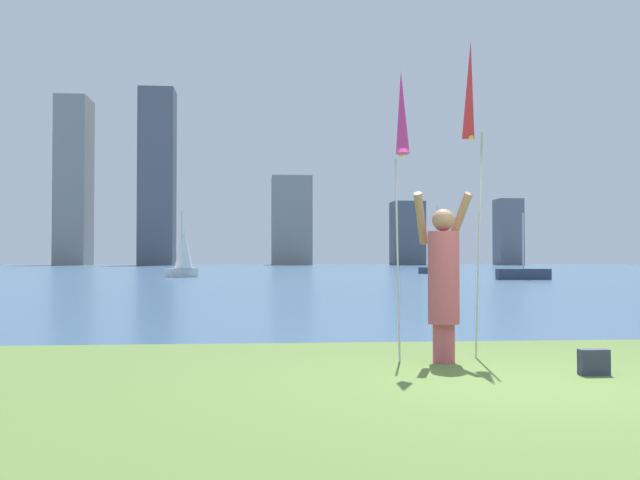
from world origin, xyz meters
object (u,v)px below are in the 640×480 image
(bag, at_px, (594,362))
(sailboat_1, at_px, (183,251))
(kite_flag_right, at_px, (470,97))
(person, at_px, (443,278))
(sailboat_0, at_px, (523,273))
(kite_flag_left, at_px, (402,120))
(sailboat_2, at_px, (437,269))

(bag, bearing_deg, sailboat_1, 102.17)
(kite_flag_right, distance_m, bag, 3.61)
(person, bearing_deg, sailboat_0, 70.25)
(kite_flag_left, distance_m, sailboat_0, 33.12)
(kite_flag_right, bearing_deg, bag, -61.94)
(sailboat_1, bearing_deg, kite_flag_right, -78.58)
(sailboat_1, height_order, sailboat_2, sailboat_2)
(person, bearing_deg, bag, -34.58)
(kite_flag_left, relative_size, sailboat_1, 0.83)
(bag, xyz_separation_m, sailboat_2, (9.99, 46.87, 0.18))
(person, relative_size, sailboat_0, 0.55)
(bag, height_order, sailboat_1, sailboat_1)
(person, xyz_separation_m, sailboat_0, (12.32, 30.41, -0.65))
(sailboat_2, bearing_deg, kite_flag_right, -103.46)
(kite_flag_left, height_order, sailboat_0, sailboat_0)
(kite_flag_left, distance_m, kite_flag_right, 1.24)
(kite_flag_right, height_order, sailboat_0, kite_flag_right)
(kite_flag_left, distance_m, sailboat_2, 47.46)
(kite_flag_left, height_order, kite_flag_right, kite_flag_right)
(kite_flag_right, bearing_deg, sailboat_1, 101.42)
(kite_flag_left, relative_size, sailboat_2, 0.66)
(sailboat_0, relative_size, sailboat_1, 0.89)
(kite_flag_right, height_order, sailboat_1, sailboat_1)
(kite_flag_right, distance_m, sailboat_2, 46.66)
(person, relative_size, sailboat_2, 0.39)
(sailboat_1, bearing_deg, bag, -77.83)
(person, distance_m, kite_flag_left, 1.92)
(bag, bearing_deg, kite_flag_right, 118.06)
(sailboat_0, bearing_deg, bag, -109.26)
(sailboat_2, bearing_deg, sailboat_1, -154.07)
(person, height_order, bag, person)
(person, xyz_separation_m, bag, (1.34, -1.01, -0.85))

